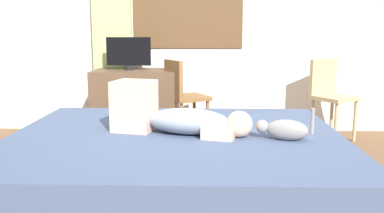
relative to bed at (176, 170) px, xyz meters
name	(u,v)px	position (x,y,z in m)	size (l,w,h in m)	color
ground_plane	(197,206)	(0.14, -0.03, -0.24)	(16.00, 16.00, 0.00)	brown
back_wall_with_window	(201,4)	(0.14, 2.23, 1.21)	(6.40, 0.14, 2.90)	silver
bed	(176,170)	(0.00, 0.00, 0.00)	(2.24, 1.93, 0.49)	#997A56
person_lying	(174,116)	(-0.02, 0.04, 0.36)	(0.94, 0.45, 0.34)	#8C939E
cat	(284,129)	(0.68, -0.12, 0.31)	(0.35, 0.18, 0.21)	gray
desk	(136,104)	(-0.56, 1.83, 0.13)	(0.90, 0.56, 0.74)	brown
tv_monitor	(129,53)	(-0.63, 1.83, 0.68)	(0.48, 0.10, 0.35)	black
cup	(169,65)	(-0.21, 1.92, 0.54)	(0.08, 0.08, 0.09)	white
chair_by_desk	(182,94)	(-0.05, 1.67, 0.27)	(0.52, 0.52, 0.86)	brown
chair_spare	(330,93)	(1.52, 1.79, 0.27)	(0.53, 0.53, 0.86)	tan
curtain_left	(112,19)	(-0.86, 2.11, 1.05)	(0.44, 0.06, 2.57)	#ADCC75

